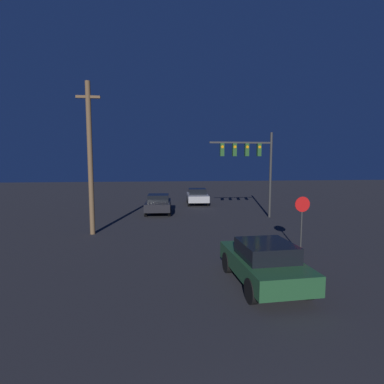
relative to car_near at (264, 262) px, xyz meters
The scene contains 6 objects.
car_near is the anchor object (origin of this frame).
car_mid 14.66m from the car_near, 103.84° to the left, with size 2.12×4.10×1.49m.
car_far 18.98m from the car_near, 89.33° to the left, with size 2.13×4.11×1.49m.
traffic_signal_mast 12.63m from the car_near, 74.67° to the left, with size 4.60×0.30×6.18m.
stop_sign 4.29m from the car_near, 47.55° to the left, with size 0.67×0.07×2.57m.
utility_pole 11.24m from the car_near, 132.57° to the left, with size 1.29×0.28×8.43m.
Camera 1 is at (-1.69, -1.30, 4.12)m, focal length 28.00 mm.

